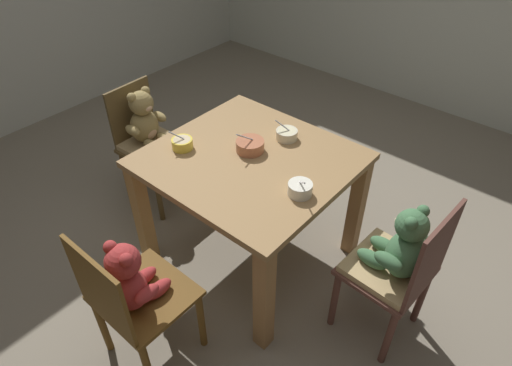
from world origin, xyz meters
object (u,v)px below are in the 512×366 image
teddy_chair_near_right (399,258)px  porridge_bowl_terracotta_center (250,145)px  teddy_chair_near_front (131,288)px  teddy_chair_near_left (148,132)px  porridge_bowl_cream_far_center (287,134)px  porridge_bowl_white_near_right (300,189)px  dining_table (250,177)px  porridge_bowl_yellow_near_left (182,143)px

teddy_chair_near_right → porridge_bowl_terracotta_center: 0.95m
porridge_bowl_terracotta_center → teddy_chair_near_front: bearing=-84.1°
teddy_chair_near_front → teddy_chair_near_left: (-0.93, 0.85, 0.01)m
teddy_chair_near_left → porridge_bowl_cream_far_center: bearing=15.4°
teddy_chair_near_front → porridge_bowl_white_near_right: bearing=-22.2°
dining_table → teddy_chair_near_front: size_ratio=1.22×
porridge_bowl_yellow_near_left → dining_table: bearing=27.0°
teddy_chair_near_left → teddy_chair_near_front: bearing=-44.0°
dining_table → teddy_chair_near_left: bearing=-179.1°
teddy_chair_near_front → porridge_bowl_cream_far_center: size_ratio=6.85×
teddy_chair_near_front → teddy_chair_near_right: teddy_chair_near_right is taller
teddy_chair_near_front → porridge_bowl_yellow_near_left: bearing=29.6°
teddy_chair_near_left → teddy_chair_near_right: bearing=0.1°
teddy_chair_near_left → porridge_bowl_terracotta_center: bearing=2.4°
porridge_bowl_cream_far_center → porridge_bowl_white_near_right: 0.48m
teddy_chair_near_front → porridge_bowl_yellow_near_left: size_ratio=7.34×
teddy_chair_near_front → porridge_bowl_yellow_near_left: (-0.39, 0.69, 0.24)m
teddy_chair_near_right → teddy_chair_near_left: teddy_chair_near_right is taller
porridge_bowl_cream_far_center → teddy_chair_near_left: bearing=-162.8°
teddy_chair_near_left → porridge_bowl_yellow_near_left: bearing=-18.0°
porridge_bowl_yellow_near_left → porridge_bowl_cream_far_center: 0.58m
porridge_bowl_yellow_near_left → porridge_bowl_cream_far_center: bearing=49.6°
porridge_bowl_cream_far_center → porridge_bowl_yellow_near_left: bearing=-130.4°
dining_table → porridge_bowl_cream_far_center: size_ratio=8.33×
porridge_bowl_cream_far_center → porridge_bowl_terracotta_center: bearing=-109.6°
teddy_chair_near_front → porridge_bowl_terracotta_center: bearing=6.0°
porridge_bowl_yellow_near_left → porridge_bowl_terracotta_center: 0.37m
porridge_bowl_terracotta_center → dining_table: bearing=-50.1°
teddy_chair_near_front → porridge_bowl_white_near_right: 0.89m
teddy_chair_near_left → porridge_bowl_cream_far_center: 0.99m
teddy_chair_near_left → porridge_bowl_terracotta_center: (0.84, 0.06, 0.23)m
porridge_bowl_cream_far_center → dining_table: bearing=-98.1°
porridge_bowl_yellow_near_left → porridge_bowl_cream_far_center: (0.38, 0.44, -0.00)m
dining_table → porridge_bowl_yellow_near_left: (-0.34, -0.17, 0.17)m
teddy_chair_near_right → porridge_bowl_yellow_near_left: bearing=13.6°
teddy_chair_near_front → porridge_bowl_white_near_right: (0.32, 0.79, 0.24)m
teddy_chair_near_right → porridge_bowl_cream_far_center: bearing=-11.5°
porridge_bowl_yellow_near_left → porridge_bowl_terracotta_center: (0.30, 0.22, 0.00)m
teddy_chair_near_right → teddy_chair_near_left: bearing=5.3°
dining_table → porridge_bowl_terracotta_center: bearing=129.9°
teddy_chair_near_right → porridge_bowl_white_near_right: 0.56m
teddy_chair_near_left → porridge_bowl_terracotta_center: porridge_bowl_terracotta_center is taller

